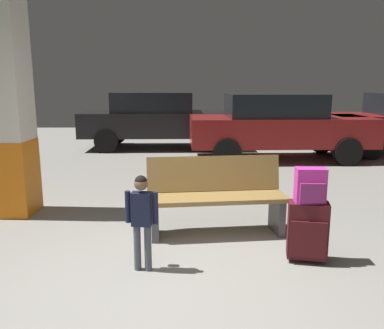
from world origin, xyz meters
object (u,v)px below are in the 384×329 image
(suitcase, at_px, (308,230))
(parked_car_near, at_px, (278,125))
(bench, at_px, (216,196))
(parked_car_far, at_px, (157,118))
(backpack_bright, at_px, (310,186))
(structural_pillar, at_px, (6,109))
(child, at_px, (142,213))

(suitcase, bearing_deg, parked_car_near, 80.68)
(suitcase, bearing_deg, bench, 136.55)
(parked_car_far, bearing_deg, suitcase, -74.33)
(suitcase, height_order, backpack_bright, backpack_bright)
(suitcase, xyz_separation_m, parked_car_far, (-2.01, 7.18, 0.48))
(suitcase, bearing_deg, backpack_bright, -31.70)
(suitcase, distance_m, parked_car_near, 5.55)
(structural_pillar, xyz_separation_m, suitcase, (3.54, -1.54, -1.09))
(bench, relative_size, backpack_bright, 4.84)
(structural_pillar, distance_m, bench, 2.96)
(bench, xyz_separation_m, child, (-0.75, -0.97, 0.12))
(child, bearing_deg, backpack_bright, 6.17)
(structural_pillar, distance_m, suitcase, 4.01)
(suitcase, bearing_deg, child, -173.80)
(child, height_order, parked_car_near, parked_car_near)
(parked_car_near, bearing_deg, backpack_bright, -99.31)
(structural_pillar, bearing_deg, suitcase, -23.55)
(parked_car_far, bearing_deg, parked_car_near, -30.66)
(structural_pillar, bearing_deg, bench, -15.41)
(bench, bearing_deg, parked_car_far, 100.39)
(child, bearing_deg, structural_pillar, 138.52)
(suitcase, xyz_separation_m, child, (-1.60, -0.17, 0.24))
(backpack_bright, height_order, parked_car_far, parked_car_far)
(structural_pillar, bearing_deg, parked_car_near, 41.42)
(bench, distance_m, parked_car_far, 6.50)
(structural_pillar, height_order, backpack_bright, structural_pillar)
(bench, xyz_separation_m, parked_car_near, (1.74, 4.66, 0.36))
(parked_car_near, bearing_deg, bench, -110.49)
(child, relative_size, parked_car_near, 0.22)
(parked_car_near, height_order, parked_car_far, same)
(backpack_bright, xyz_separation_m, child, (-1.60, -0.17, -0.21))
(bench, bearing_deg, backpack_bright, -43.44)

